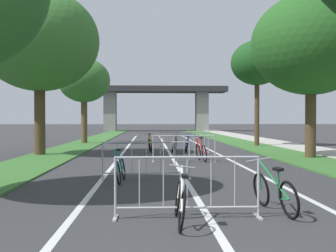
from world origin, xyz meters
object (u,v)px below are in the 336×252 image
(bicycle_purple_4, at_px, (175,145))
(crowd_barrier_third, at_px, (184,149))
(bicycle_teal_5, at_px, (120,169))
(bicycle_red_3, at_px, (201,152))
(tree_right_cypress_far, at_px, (311,45))
(tree_right_oak_mid, at_px, (257,63))
(bicycle_orange_0, at_px, (150,145))
(crowd_barrier_nearest, at_px, (187,187))
(bicycle_green_6, at_px, (274,192))
(tree_left_pine_near, at_px, (39,41))
(tree_left_oak_near, at_px, (84,81))
(crowd_barrier_fourth, at_px, (184,142))
(bicycle_blue_2, at_px, (187,146))
(bicycle_white_1, at_px, (180,201))
(crowd_barrier_second, at_px, (146,161))

(bicycle_purple_4, bearing_deg, crowd_barrier_third, 100.14)
(bicycle_purple_4, xyz_separation_m, bicycle_teal_5, (-2.09, -10.49, 0.02))
(bicycle_purple_4, bearing_deg, bicycle_red_3, 108.58)
(tree_right_cypress_far, distance_m, tree_right_oak_mid, 8.16)
(bicycle_orange_0, xyz_separation_m, bicycle_purple_4, (1.28, 0.17, -0.03))
(crowd_barrier_third, distance_m, bicycle_purple_4, 5.27)
(crowd_barrier_nearest, xyz_separation_m, bicycle_red_3, (1.44, 9.75, -0.15))
(bicycle_purple_4, distance_m, bicycle_green_6, 14.28)
(bicycle_orange_0, xyz_separation_m, bicycle_teal_5, (-0.80, -10.31, -0.02))
(bicycle_teal_5, bearing_deg, bicycle_red_3, -113.29)
(tree_left_pine_near, height_order, bicycle_green_6, tree_left_pine_near)
(tree_left_oak_near, bearing_deg, bicycle_green_6, -72.98)
(crowd_barrier_fourth, height_order, bicycle_blue_2, crowd_barrier_fourth)
(crowd_barrier_nearest, relative_size, bicycle_white_1, 1.47)
(bicycle_white_1, distance_m, bicycle_blue_2, 14.04)
(crowd_barrier_third, height_order, bicycle_red_3, crowd_barrier_third)
(tree_left_pine_near, xyz_separation_m, bicycle_red_3, (7.14, -2.94, -4.91))
(crowd_barrier_third, bearing_deg, bicycle_teal_5, -112.19)
(bicycle_blue_2, bearing_deg, tree_right_cypress_far, -20.18)
(bicycle_purple_4, bearing_deg, bicycle_orange_0, 17.37)
(tree_right_oak_mid, distance_m, bicycle_teal_5, 17.18)
(crowd_barrier_second, bearing_deg, bicycle_green_6, -61.80)
(tree_right_cypress_far, bearing_deg, bicycle_blue_2, 150.24)
(bicycle_blue_2, relative_size, bicycle_purple_4, 1.02)
(bicycle_orange_0, bearing_deg, tree_left_pine_near, -165.50)
(crowd_barrier_fourth, xyz_separation_m, bicycle_red_3, (0.32, -4.27, -0.15))
(tree_left_pine_near, height_order, bicycle_orange_0, tree_left_pine_near)
(bicycle_blue_2, height_order, bicycle_teal_5, bicycle_teal_5)
(tree_right_oak_mid, height_order, bicycle_teal_5, tree_right_oak_mid)
(tree_right_cypress_far, distance_m, bicycle_teal_5, 11.06)
(crowd_barrier_second, relative_size, bicycle_red_3, 1.51)
(crowd_barrier_nearest, bearing_deg, tree_right_oak_mid, 72.22)
(tree_left_oak_near, height_order, bicycle_white_1, tree_left_oak_near)
(crowd_barrier_fourth, bearing_deg, bicycle_purple_4, 126.83)
(bicycle_green_6, bearing_deg, tree_right_oak_mid, 66.72)
(crowd_barrier_third, distance_m, bicycle_teal_5, 5.64)
(bicycle_blue_2, height_order, bicycle_red_3, bicycle_red_3)
(tree_right_oak_mid, relative_size, bicycle_blue_2, 3.93)
(tree_left_pine_near, xyz_separation_m, bicycle_teal_5, (4.29, -8.56, -4.92))
(bicycle_green_6, bearing_deg, crowd_barrier_fourth, 82.23)
(bicycle_blue_2, xyz_separation_m, bicycle_teal_5, (-2.61, -9.47, -0.00))
(tree_left_pine_near, bearing_deg, crowd_barrier_nearest, -65.82)
(crowd_barrier_nearest, bearing_deg, bicycle_red_3, 81.60)
(crowd_barrier_fourth, bearing_deg, bicycle_green_6, -88.04)
(bicycle_purple_4, relative_size, bicycle_teal_5, 1.03)
(tree_right_oak_mid, bearing_deg, crowd_barrier_fourth, -135.58)
(bicycle_orange_0, distance_m, bicycle_purple_4, 1.29)
(tree_right_cypress_far, xyz_separation_m, crowd_barrier_nearest, (-6.27, -10.70, -4.34))
(bicycle_teal_5, bearing_deg, crowd_barrier_second, -138.02)
(bicycle_red_3, distance_m, bicycle_purple_4, 4.92)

